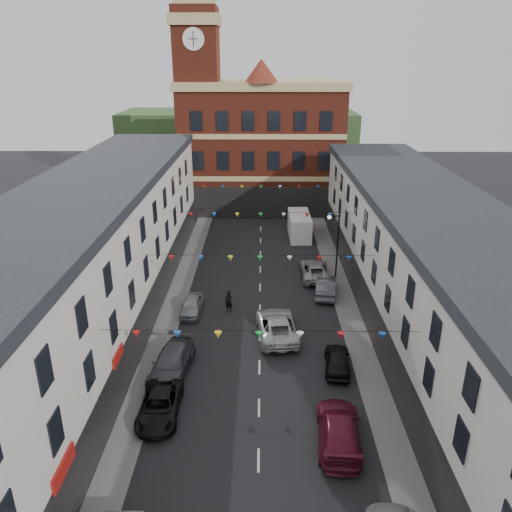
{
  "coord_description": "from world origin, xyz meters",
  "views": [
    {
      "loc": [
        0.11,
        -27.2,
        18.55
      ],
      "look_at": [
        -0.32,
        8.63,
        4.29
      ],
      "focal_mm": 35.0,
      "sensor_mm": 36.0,
      "label": 1
    }
  ],
  "objects_px": {
    "car_right_e": "(326,286)",
    "pedestrian": "(229,301)",
    "street_lamp": "(335,238)",
    "car_right_f": "(315,270)",
    "moving_car": "(277,326)",
    "car_left_c": "(160,406)",
    "car_right_c": "(339,429)",
    "car_right_d": "(338,360)",
    "car_left_d": "(172,363)",
    "white_van": "(299,226)",
    "car_left_e": "(192,305)"
  },
  "relations": [
    {
      "from": "moving_car",
      "to": "white_van",
      "type": "distance_m",
      "value": 21.57
    },
    {
      "from": "car_left_d",
      "to": "moving_car",
      "type": "relative_size",
      "value": 0.9
    },
    {
      "from": "car_left_c",
      "to": "white_van",
      "type": "relative_size",
      "value": 0.8
    },
    {
      "from": "car_left_e",
      "to": "car_right_c",
      "type": "distance_m",
      "value": 16.86
    },
    {
      "from": "car_left_d",
      "to": "car_right_e",
      "type": "distance_m",
      "value": 15.83
    },
    {
      "from": "street_lamp",
      "to": "car_left_e",
      "type": "xyz_separation_m",
      "value": [
        -11.86,
        -6.67,
        -3.26
      ]
    },
    {
      "from": "street_lamp",
      "to": "car_left_d",
      "type": "bearing_deg",
      "value": -129.39
    },
    {
      "from": "car_right_d",
      "to": "car_left_d",
      "type": "bearing_deg",
      "value": 8.75
    },
    {
      "from": "pedestrian",
      "to": "car_right_c",
      "type": "bearing_deg",
      "value": -45.6
    },
    {
      "from": "white_van",
      "to": "car_left_e",
      "type": "bearing_deg",
      "value": -118.94
    },
    {
      "from": "street_lamp",
      "to": "car_left_c",
      "type": "distance_m",
      "value": 22.49
    },
    {
      "from": "car_left_d",
      "to": "car_right_d",
      "type": "height_order",
      "value": "car_left_d"
    },
    {
      "from": "car_right_c",
      "to": "moving_car",
      "type": "xyz_separation_m",
      "value": [
        -2.89,
        10.63,
        0.03
      ]
    },
    {
      "from": "car_left_c",
      "to": "car_left_e",
      "type": "xyz_separation_m",
      "value": [
        0.19,
        12.03,
        -0.01
      ]
    },
    {
      "from": "moving_car",
      "to": "white_van",
      "type": "bearing_deg",
      "value": -103.88
    },
    {
      "from": "car_left_c",
      "to": "car_right_d",
      "type": "bearing_deg",
      "value": 22.38
    },
    {
      "from": "car_right_e",
      "to": "moving_car",
      "type": "relative_size",
      "value": 0.78
    },
    {
      "from": "car_left_d",
      "to": "car_right_e",
      "type": "xyz_separation_m",
      "value": [
        11.0,
        11.39,
        -0.02
      ]
    },
    {
      "from": "car_left_d",
      "to": "car_left_e",
      "type": "height_order",
      "value": "car_left_d"
    },
    {
      "from": "car_right_e",
      "to": "car_left_e",
      "type": "bearing_deg",
      "value": 25.27
    },
    {
      "from": "car_left_c",
      "to": "car_right_c",
      "type": "xyz_separation_m",
      "value": [
        9.62,
        -1.94,
        0.13
      ]
    },
    {
      "from": "car_left_d",
      "to": "pedestrian",
      "type": "distance_m",
      "value": 8.8
    },
    {
      "from": "white_van",
      "to": "moving_car",
      "type": "bearing_deg",
      "value": -99.03
    },
    {
      "from": "white_van",
      "to": "pedestrian",
      "type": "relative_size",
      "value": 3.26
    },
    {
      "from": "car_left_c",
      "to": "car_right_e",
      "type": "xyz_separation_m",
      "value": [
        11.0,
        15.41,
        0.1
      ]
    },
    {
      "from": "car_left_c",
      "to": "car_right_d",
      "type": "height_order",
      "value": "car_right_d"
    },
    {
      "from": "car_left_c",
      "to": "street_lamp",
      "type": "bearing_deg",
      "value": 56.03
    },
    {
      "from": "car_left_c",
      "to": "car_right_c",
      "type": "bearing_deg",
      "value": -12.58
    },
    {
      "from": "street_lamp",
      "to": "car_left_d",
      "type": "height_order",
      "value": "street_lamp"
    },
    {
      "from": "car_right_e",
      "to": "pedestrian",
      "type": "height_order",
      "value": "pedestrian"
    },
    {
      "from": "moving_car",
      "to": "car_left_d",
      "type": "bearing_deg",
      "value": 28.98
    },
    {
      "from": "car_right_d",
      "to": "white_van",
      "type": "relative_size",
      "value": 0.67
    },
    {
      "from": "car_left_d",
      "to": "car_right_d",
      "type": "bearing_deg",
      "value": 9.62
    },
    {
      "from": "car_left_c",
      "to": "car_left_d",
      "type": "xyz_separation_m",
      "value": [
        0.0,
        4.02,
        0.11
      ]
    },
    {
      "from": "car_right_e",
      "to": "pedestrian",
      "type": "relative_size",
      "value": 2.53
    },
    {
      "from": "car_right_e",
      "to": "street_lamp",
      "type": "bearing_deg",
      "value": -99.8
    },
    {
      "from": "car_left_c",
      "to": "car_right_d",
      "type": "relative_size",
      "value": 1.19
    },
    {
      "from": "car_right_f",
      "to": "moving_car",
      "type": "xyz_separation_m",
      "value": [
        -3.71,
        -10.24,
        0.07
      ]
    },
    {
      "from": "car_left_d",
      "to": "car_right_c",
      "type": "height_order",
      "value": "car_right_c"
    },
    {
      "from": "car_right_f",
      "to": "white_van",
      "type": "bearing_deg",
      "value": -86.77
    },
    {
      "from": "car_right_f",
      "to": "car_left_d",
      "type": "bearing_deg",
      "value": 54.81
    },
    {
      "from": "street_lamp",
      "to": "car_right_f",
      "type": "bearing_deg",
      "value": 172.12
    },
    {
      "from": "car_left_d",
      "to": "pedestrian",
      "type": "xyz_separation_m",
      "value": [
        3.08,
        8.24,
        0.13
      ]
    },
    {
      "from": "car_right_c",
      "to": "car_right_d",
      "type": "bearing_deg",
      "value": -92.73
    },
    {
      "from": "car_left_c",
      "to": "pedestrian",
      "type": "xyz_separation_m",
      "value": [
        3.08,
        12.27,
        0.25
      ]
    },
    {
      "from": "car_left_e",
      "to": "car_right_f",
      "type": "xyz_separation_m",
      "value": [
        10.26,
        6.9,
        0.09
      ]
    },
    {
      "from": "car_right_c",
      "to": "pedestrian",
      "type": "height_order",
      "value": "pedestrian"
    },
    {
      "from": "pedestrian",
      "to": "moving_car",
      "type": "bearing_deg",
      "value": -24.81
    },
    {
      "from": "car_right_c",
      "to": "car_right_f",
      "type": "xyz_separation_m",
      "value": [
        0.82,
        20.87,
        -0.05
      ]
    },
    {
      "from": "moving_car",
      "to": "car_right_d",
      "type": "bearing_deg",
      "value": 126.57
    }
  ]
}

